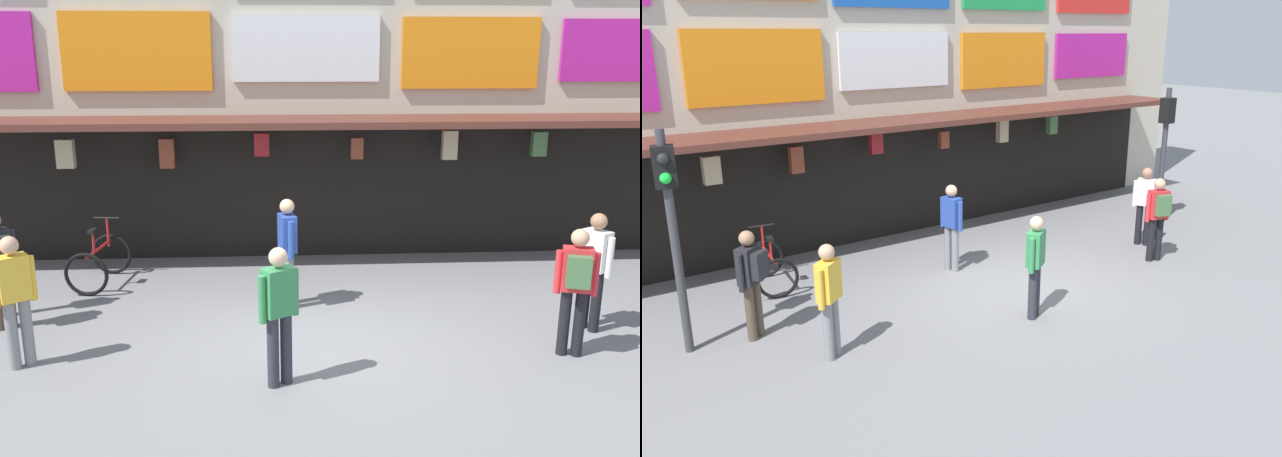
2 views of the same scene
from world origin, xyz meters
TOP-DOWN VIEW (x-y plane):
  - ground_plane at (0.00, 0.00)m, footprint 80.00×80.00m
  - shopfront at (-0.00, 4.57)m, footprint 18.00×2.60m
  - bicycle_parked at (-3.51, 2.54)m, footprint 0.86×1.24m
  - pedestrian_in_black at (-3.72, -0.47)m, footprint 0.44×0.39m
  - pedestrian_in_yellow at (-0.40, 1.36)m, footprint 0.30×0.52m
  - pedestrian_in_green at (-0.53, -1.13)m, footprint 0.46×0.38m
  - pedestrian_in_red at (3.19, -0.58)m, footprint 0.51×0.43m
  - pedestrian_in_blue at (3.80, 0.23)m, footprint 0.37×0.47m

SIDE VIEW (x-z plane):
  - ground_plane at x=0.00m, z-range 0.00..0.00m
  - bicycle_parked at x=-3.51m, z-range -0.13..0.92m
  - pedestrian_in_black at x=-3.72m, z-range 0.11..1.79m
  - pedestrian_in_yellow at x=-0.40m, z-range 0.11..1.79m
  - pedestrian_in_green at x=-0.53m, z-range 0.11..1.79m
  - pedestrian_in_blue at x=3.80m, z-range 0.11..1.79m
  - pedestrian_in_red at x=3.19m, z-range 0.14..1.82m
  - shopfront at x=0.00m, z-range -0.04..7.96m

